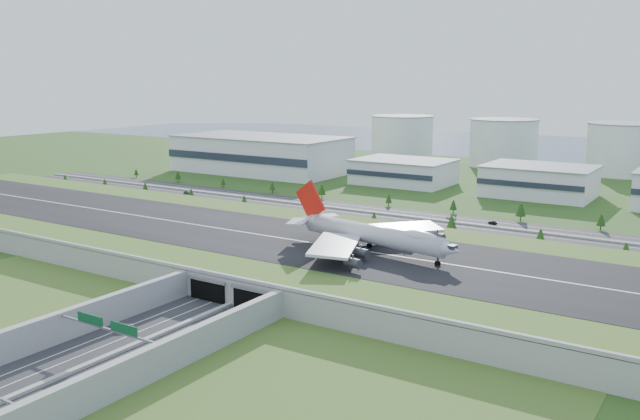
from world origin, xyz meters
The scene contains 19 objects.
ground centered at (0.00, 0.00, 0.00)m, with size 1200.00×1200.00×0.00m, color #234B17.
airfield_deck centered at (0.00, -0.09, 4.12)m, with size 520.00×100.00×9.20m.
underpass_road centered at (0.00, -99.42, 3.43)m, with size 38.80×120.40×8.00m.
sign_gantry_near centered at (0.00, -95.04, 6.95)m, with size 38.70×0.70×9.80m.
north_expressway centered at (0.00, 95.00, 0.06)m, with size 560.00×36.00×0.12m, color #28282B.
tree_row centered at (32.93, 96.93, 4.54)m, with size 505.86×48.70×8.44m.
hangar_west centered at (-170.00, 185.00, 12.50)m, with size 120.00×60.00×25.00m, color silver.
hangar_mid_a centered at (-60.00, 190.00, 7.50)m, with size 58.00×42.00×15.00m, color silver.
hangar_mid_b centered at (25.00, 190.00, 8.50)m, with size 58.00×42.00×17.00m, color silver.
fuel_tank_a centered at (-120.00, 310.00, 17.50)m, with size 50.00×50.00×35.00m, color silver.
fuel_tank_b centered at (-35.00, 310.00, 17.50)m, with size 50.00×50.00×35.00m, color silver.
fuel_tank_c centered at (50.00, 310.00, 17.50)m, with size 50.00×50.00×35.00m, color silver.
bay_water centered at (0.00, 480.00, 0.03)m, with size 1200.00×260.00×0.06m, color #384C6B.
boeing_747 centered at (19.45, 1.36, 14.20)m, with size 70.31×65.92×21.89m.
car_0 centered at (-10.29, -81.28, 0.98)m, with size 2.02×5.03×1.71m, color #B6B6BB.
car_2 centered at (8.52, -72.84, 0.91)m, with size 2.62×5.69×1.58m, color #0F0E46.
car_4 centered at (-148.83, 87.19, 0.97)m, with size 2.01×4.99×1.70m, color #4C4C51.
car_5 centered at (27.99, 102.14, 0.85)m, with size 1.55×4.45×1.47m, color black.
car_7 centered at (7.65, 102.47, 0.94)m, with size 2.31×5.68×1.65m, color white.
Camera 1 is at (126.15, -196.37, 66.47)m, focal length 38.00 mm.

